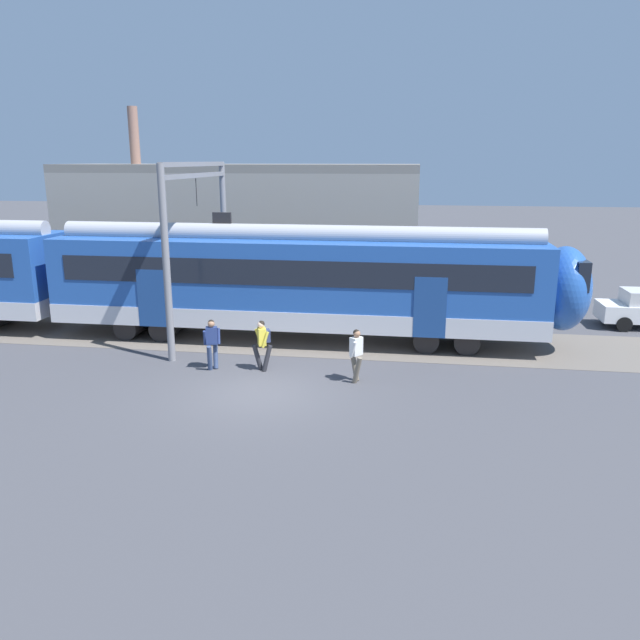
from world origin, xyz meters
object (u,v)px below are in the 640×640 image
at_px(commuter_train, 81,275).
at_px(pedestrian_navy, 212,340).
at_px(pedestrian_yellow, 263,341).
at_px(pedestrian_white, 356,352).

xyz_separation_m(commuter_train, pedestrian_navy, (6.53, -3.84, -1.26)).
xyz_separation_m(pedestrian_navy, pedestrian_yellow, (1.65, 0.12, 0.00)).
height_order(pedestrian_navy, pedestrian_yellow, same).
xyz_separation_m(pedestrian_yellow, pedestrian_white, (3.06, -0.62, -0.03)).
height_order(pedestrian_yellow, pedestrian_white, same).
distance_m(pedestrian_navy, pedestrian_white, 4.73).
bearing_deg(pedestrian_yellow, pedestrian_navy, -175.97).
relative_size(pedestrian_navy, pedestrian_white, 1.00).
distance_m(pedestrian_yellow, pedestrian_white, 3.12).
distance_m(commuter_train, pedestrian_white, 12.12).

